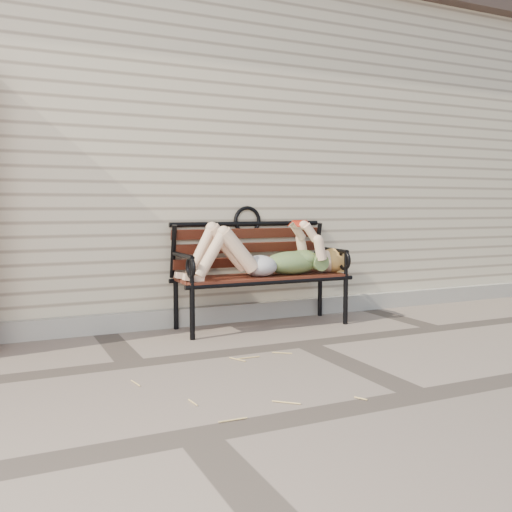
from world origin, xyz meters
name	(u,v)px	position (x,y,z in m)	size (l,w,h in m)	color
ground	(304,344)	(0.00, 0.00, 0.00)	(80.00, 80.00, 0.00)	#7B6A5E
house_wall	(178,164)	(0.00, 3.00, 1.50)	(8.00, 4.00, 3.00)	beige
house_roof	(177,19)	(0.00, 3.00, 3.15)	(8.30, 4.30, 0.30)	#3F322D
foundation_strip	(249,311)	(0.00, 0.97, 0.07)	(8.00, 0.10, 0.15)	#A29E92
garden_bench	(258,258)	(-0.01, 0.77, 0.56)	(1.54, 0.61, 1.00)	black
reading_woman	(265,256)	(0.00, 0.65, 0.59)	(1.46, 0.33, 0.46)	#0B3E4F
straw_scatter	(177,378)	(-1.09, -0.43, 0.01)	(2.90, 1.49, 0.01)	#DDBA6C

